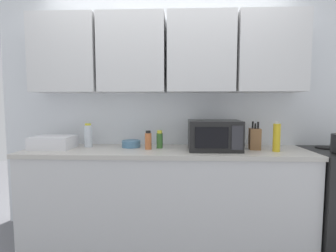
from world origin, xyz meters
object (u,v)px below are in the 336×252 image
(knife_block, at_px, (255,139))
(bottle_yellow_mustard, at_px, (277,137))
(bottle_green_oil, at_px, (160,140))
(bowl_ceramic_small, at_px, (131,144))
(microwave, at_px, (214,135))
(bottle_spice_jar, at_px, (148,140))
(dish_rack, at_px, (54,142))
(bottle_clear_tall, at_px, (88,136))

(knife_block, relative_size, bottle_yellow_mustard, 0.99)
(bottle_green_oil, bearing_deg, bottle_yellow_mustard, -7.07)
(knife_block, bearing_deg, bottle_yellow_mustard, -31.92)
(knife_block, xyz_separation_m, bowl_ceramic_small, (-1.21, 0.08, -0.07))
(microwave, height_order, bottle_green_oil, microwave)
(microwave, bearing_deg, bottle_green_oil, 171.80)
(microwave, distance_m, bowl_ceramic_small, 0.83)
(bottle_spice_jar, bearing_deg, dish_rack, 179.36)
(bottle_clear_tall, bearing_deg, bowl_ceramic_small, 0.68)
(bottle_green_oil, bearing_deg, dish_rack, -176.64)
(dish_rack, height_order, bowl_ceramic_small, dish_rack)
(knife_block, height_order, bowl_ceramic_small, knife_block)
(bottle_green_oil, bearing_deg, bottle_spice_jar, -145.63)
(dish_rack, bearing_deg, bottle_green_oil, 3.36)
(dish_rack, relative_size, bottle_yellow_mustard, 1.40)
(microwave, relative_size, bottle_clear_tall, 2.01)
(knife_block, distance_m, bottle_yellow_mustard, 0.20)
(dish_rack, distance_m, bottle_yellow_mustard, 2.12)
(bottle_yellow_mustard, bearing_deg, microwave, 173.99)
(knife_block, bearing_deg, bowl_ceramic_small, 176.26)
(microwave, relative_size, bowl_ceramic_small, 2.61)
(bottle_yellow_mustard, relative_size, bowl_ceramic_small, 1.48)
(dish_rack, relative_size, bottle_green_oil, 2.16)
(dish_rack, bearing_deg, knife_block, 0.88)
(bottle_spice_jar, bearing_deg, microwave, -0.38)
(dish_rack, height_order, bottle_green_oil, bottle_green_oil)
(bottle_clear_tall, bearing_deg, bottle_green_oil, -3.36)
(bowl_ceramic_small, bearing_deg, bottle_yellow_mustard, -7.56)
(knife_block, height_order, bottle_spice_jar, knife_block)
(bottle_yellow_mustard, height_order, bottle_spice_jar, bottle_yellow_mustard)
(microwave, distance_m, knife_block, 0.40)
(dish_rack, xyz_separation_m, bottle_green_oil, (1.04, 0.06, 0.02))
(bottle_spice_jar, xyz_separation_m, bowl_ceramic_small, (-0.19, 0.12, -0.05))
(dish_rack, distance_m, bottle_green_oil, 1.04)
(knife_block, bearing_deg, bottle_clear_tall, 177.43)
(microwave, bearing_deg, dish_rack, 179.46)
(bottle_clear_tall, bearing_deg, bottle_spice_jar, -10.35)
(bottle_spice_jar, bearing_deg, bowl_ceramic_small, 147.57)
(microwave, bearing_deg, bottle_clear_tall, 174.61)
(microwave, xyz_separation_m, bottle_yellow_mustard, (0.56, -0.06, -0.01))
(microwave, height_order, knife_block, microwave)
(knife_block, height_order, bottle_green_oil, knife_block)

